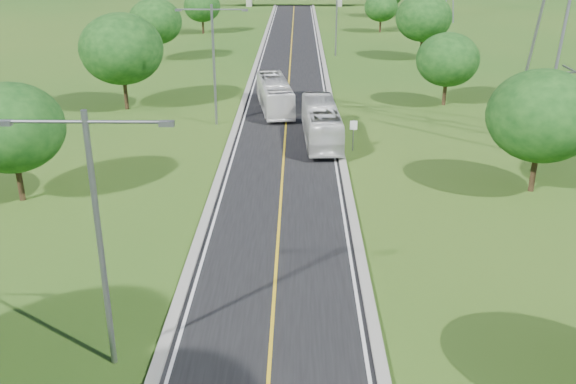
{
  "coord_description": "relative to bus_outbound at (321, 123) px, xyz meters",
  "views": [
    {
      "loc": [
        1.04,
        -8.36,
        15.42
      ],
      "look_at": [
        0.54,
        22.18,
        3.0
      ],
      "focal_mm": 40.0,
      "sensor_mm": 36.0,
      "label": 1
    }
  ],
  "objects": [
    {
      "name": "ground",
      "position": [
        -2.86,
        19.82,
        -1.56
      ],
      "size": [
        260.0,
        260.0,
        0.0
      ],
      "primitive_type": "plane",
      "color": "#245417",
      "rests_on": "ground"
    },
    {
      "name": "tree_le",
      "position": [
        -17.36,
        57.82,
        2.78
      ],
      "size": [
        5.88,
        5.88,
        6.84
      ],
      "color": "black",
      "rests_on": "ground"
    },
    {
      "name": "streetlight_far_right",
      "position": [
        3.14,
        37.82,
        4.39
      ],
      "size": [
        5.9,
        0.25,
        10.0
      ],
      "color": "slate",
      "rests_on": "ground"
    },
    {
      "name": "curb_right",
      "position": [
        1.39,
        25.82,
        -1.45
      ],
      "size": [
        0.5,
        150.0,
        0.22
      ],
      "primitive_type": "cube",
      "color": "gray",
      "rests_on": "ground"
    },
    {
      "name": "curb_left",
      "position": [
        -7.11,
        25.82,
        -1.45
      ],
      "size": [
        0.5,
        150.0,
        0.22
      ],
      "primitive_type": "cube",
      "color": "gray",
      "rests_on": "ground"
    },
    {
      "name": "tree_rb",
      "position": [
        13.14,
        -10.18,
        3.4
      ],
      "size": [
        6.72,
        6.72,
        7.82
      ],
      "color": "black",
      "rests_on": "ground"
    },
    {
      "name": "road",
      "position": [
        -2.86,
        25.82,
        -1.53
      ],
      "size": [
        8.0,
        150.0,
        0.06
      ],
      "primitive_type": "cube",
      "color": "black",
      "rests_on": "ground"
    },
    {
      "name": "bus_outbound",
      "position": [
        0.0,
        0.0,
        0.0
      ],
      "size": [
        3.01,
        10.86,
        3.0
      ],
      "primitive_type": "imported",
      "rotation": [
        0.0,
        0.0,
        3.19
      ],
      "color": "silver",
      "rests_on": "road"
    },
    {
      "name": "tree_lb",
      "position": [
        -18.86,
        -12.18,
        3.09
      ],
      "size": [
        6.3,
        6.3,
        7.33
      ],
      "color": "black",
      "rests_on": "ground"
    },
    {
      "name": "tree_lc",
      "position": [
        -17.86,
        9.82,
        4.02
      ],
      "size": [
        7.56,
        7.56,
        8.79
      ],
      "color": "black",
      "rests_on": "ground"
    },
    {
      "name": "streetlight_near_left",
      "position": [
        -8.86,
        -28.18,
        4.39
      ],
      "size": [
        5.9,
        0.25,
        10.0
      ],
      "color": "slate",
      "rests_on": "ground"
    },
    {
      "name": "tree_rd",
      "position": [
        14.14,
        35.82,
        3.71
      ],
      "size": [
        7.14,
        7.14,
        8.3
      ],
      "color": "black",
      "rests_on": "ground"
    },
    {
      "name": "bus_inbound",
      "position": [
        -3.98,
        9.47,
        -0.04
      ],
      "size": [
        3.94,
        10.73,
        2.92
      ],
      "primitive_type": "imported",
      "rotation": [
        0.0,
        0.0,
        0.15
      ],
      "color": "white",
      "rests_on": "road"
    },
    {
      "name": "tree_ld",
      "position": [
        -19.86,
        33.82,
        3.4
      ],
      "size": [
        6.72,
        6.72,
        7.82
      ],
      "color": "black",
      "rests_on": "ground"
    },
    {
      "name": "streetlight_mid_left",
      "position": [
        -8.86,
        4.82,
        4.39
      ],
      "size": [
        5.9,
        0.25,
        10.0
      ],
      "color": "slate",
      "rests_on": "ground"
    },
    {
      "name": "tree_rc",
      "position": [
        12.14,
        11.82,
        2.78
      ],
      "size": [
        5.88,
        5.88,
        6.84
      ],
      "color": "black",
      "rests_on": "ground"
    },
    {
      "name": "tree_re",
      "position": [
        11.64,
        59.82,
        2.47
      ],
      "size": [
        5.46,
        5.46,
        6.35
      ],
      "color": "black",
      "rests_on": "ground"
    },
    {
      "name": "speed_limit_sign",
      "position": [
        2.34,
        -2.2,
        0.04
      ],
      "size": [
        0.55,
        0.09,
        2.4
      ],
      "color": "slate",
      "rests_on": "ground"
    }
  ]
}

